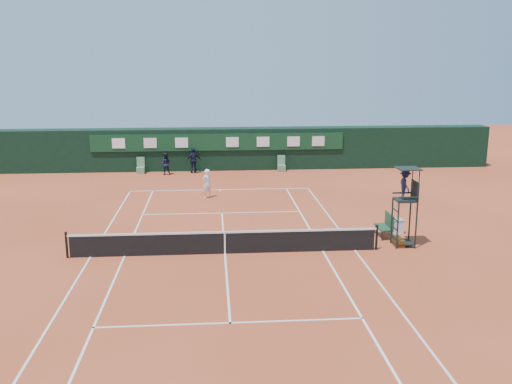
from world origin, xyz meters
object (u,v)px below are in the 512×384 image
cooler (397,226)px  player (207,183)px  player_bench (386,224)px  umpire_chair (406,190)px  tennis_net (225,242)px

cooler → player: player is taller
player_bench → player: size_ratio=0.71×
cooler → player: bearing=139.3°
umpire_chair → cooler: size_ratio=5.30×
umpire_chair → player: 12.80m
player_bench → tennis_net: bearing=-166.7°
tennis_net → player_bench: size_ratio=10.75×
player → umpire_chair: bearing=92.9°
player_bench → cooler: 0.96m
tennis_net → player_bench: 7.54m
tennis_net → player: player is taller
player_bench → player: bearing=134.8°
tennis_net → cooler: 8.36m
tennis_net → cooler: (8.03, 2.33, -0.18)m
tennis_net → umpire_chair: (7.69, 0.46, 1.95)m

